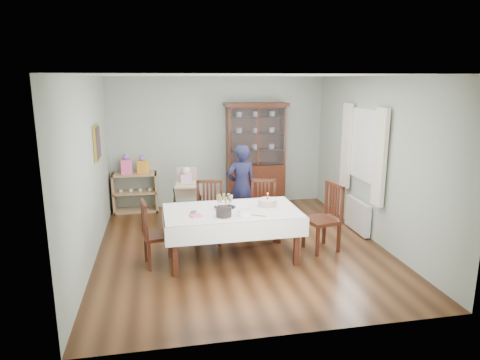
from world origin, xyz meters
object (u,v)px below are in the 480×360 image
object	(u,v)px
birthday_cake	(268,203)
gift_bag_orange	(143,165)
dining_table	(232,234)
high_chair	(187,203)
champagne_tray	(225,204)
chair_far_left	(209,224)
sideboard	(135,192)
chair_end_left	(158,246)
chair_far_right	(263,221)
china_cabinet	(256,154)
gift_bag_pink	(126,165)
woman	(241,187)
chair_end_right	(322,230)

from	to	relation	value
birthday_cake	gift_bag_orange	distance (m)	3.24
dining_table	birthday_cake	size ratio (longest dim) A/B	6.33
dining_table	high_chair	xyz separation A→B (m)	(-0.55, 1.59, 0.05)
high_chair	champagne_tray	distance (m)	1.60
chair_far_left	sideboard	bearing A→B (deg)	135.17
champagne_tray	gift_bag_orange	size ratio (longest dim) A/B	0.92
chair_far_left	gift_bag_orange	bearing A→B (deg)	131.58
chair_end_left	gift_bag_orange	size ratio (longest dim) A/B	2.70
chair_far_left	chair_far_right	distance (m)	0.93
china_cabinet	high_chair	bearing A→B (deg)	-144.76
champagne_tray	gift_bag_orange	xyz separation A→B (m)	(-1.27, 2.55, 0.14)
chair_far_left	high_chair	world-z (taller)	high_chair
chair_end_left	champagne_tray	size ratio (longest dim) A/B	2.94
dining_table	gift_bag_pink	world-z (taller)	gift_bag_pink
dining_table	chair_far_left	world-z (taller)	chair_far_left
chair_far_right	china_cabinet	bearing A→B (deg)	94.49
birthday_cake	gift_bag_pink	world-z (taller)	gift_bag_pink
gift_bag_orange	champagne_tray	bearing A→B (deg)	-63.54
dining_table	chair_far_right	world-z (taller)	chair_far_right
high_chair	gift_bag_pink	distance (m)	1.65
china_cabinet	woman	world-z (taller)	china_cabinet
chair_far_right	gift_bag_orange	size ratio (longest dim) A/B	2.73
champagne_tray	gift_bag_pink	xyz separation A→B (m)	(-1.60, 2.55, 0.15)
sideboard	chair_end_left	xyz separation A→B (m)	(0.44, -2.71, -0.11)
chair_end_right	birthday_cake	distance (m)	1.03
woman	dining_table	bearing A→B (deg)	65.07
woman	chair_end_left	bearing A→B (deg)	34.43
sideboard	gift_bag_orange	bearing A→B (deg)	-6.38
chair_end_left	birthday_cake	size ratio (longest dim) A/B	3.04
gift_bag_pink	sideboard	bearing A→B (deg)	7.68
chair_end_left	woman	xyz separation A→B (m)	(1.49, 1.38, 0.47)
high_chair	gift_bag_orange	bearing A→B (deg)	134.81
sideboard	china_cabinet	bearing A→B (deg)	-0.49
chair_far_right	chair_end_left	bearing A→B (deg)	-143.20
chair_end_right	high_chair	world-z (taller)	high_chair
chair_far_left	chair_far_right	bearing A→B (deg)	11.52
china_cabinet	woman	xyz separation A→B (m)	(-0.56, -1.31, -0.36)
high_chair	chair_far_left	bearing A→B (deg)	-62.20
dining_table	champagne_tray	size ratio (longest dim) A/B	6.11
sideboard	champagne_tray	xyz separation A→B (m)	(1.45, -2.57, 0.42)
woman	champagne_tray	distance (m)	1.33
dining_table	gift_bag_pink	bearing A→B (deg)	122.18
sideboard	woman	bearing A→B (deg)	-34.60
sideboard	chair_far_right	distance (m)	2.94
chair_end_left	birthday_cake	world-z (taller)	birthday_cake
dining_table	champagne_tray	bearing A→B (deg)	125.01
high_chair	dining_table	bearing A→B (deg)	-62.59
chair_end_right	champagne_tray	world-z (taller)	chair_end_right
dining_table	china_cabinet	world-z (taller)	china_cabinet
dining_table	champagne_tray	distance (m)	0.46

